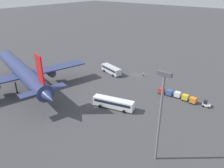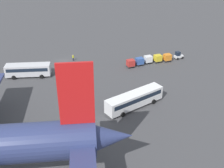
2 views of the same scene
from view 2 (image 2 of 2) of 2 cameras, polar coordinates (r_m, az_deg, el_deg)
ground_plane at (r=78.20m, az=-9.80°, el=4.44°), size 600.00×600.00×0.00m
shuttle_bus_near at (r=71.17m, az=-16.69°, el=2.88°), size 11.03×5.66×3.12m
shuttle_bus_far at (r=55.91m, az=4.61°, el=-3.02°), size 13.13×5.94×3.20m
baggage_tug at (r=81.09m, az=13.33°, el=5.67°), size 2.51×1.83×2.10m
worker_person at (r=78.34m, az=-7.90°, el=5.33°), size 0.38×0.38×1.74m
cargo_cart_orange at (r=78.51m, az=11.17°, el=5.36°), size 2.05×1.75×2.06m
cargo_cart_yellow at (r=77.45m, az=9.28°, el=5.21°), size 2.05×1.75×2.06m
cargo_cart_white at (r=76.46m, az=7.36°, el=5.05°), size 2.05×1.75×2.06m
cargo_cart_blue at (r=74.93m, az=5.63°, el=4.66°), size 2.05×1.75×2.06m
cargo_cart_red at (r=73.54m, az=3.81°, el=4.27°), size 2.05×1.75×2.06m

